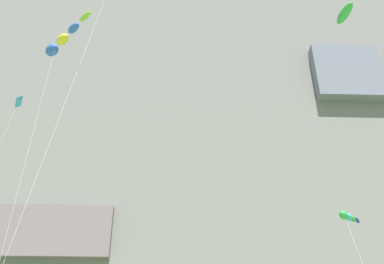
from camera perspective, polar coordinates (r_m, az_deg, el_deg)
cliff_face at (r=77.87m, az=0.33°, el=-2.52°), size 180.00×29.01×81.98m
kite_windsock_high_center at (r=30.07m, az=-15.90°, el=10.83°), size 3.63×3.94×22.61m
kite_windsock_upper_mid at (r=32.74m, az=18.80°, el=-10.00°), size 2.51×7.45×14.37m
kite_diamond_mid_center at (r=47.87m, az=-21.26°, el=2.24°), size 2.11×6.61×30.12m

